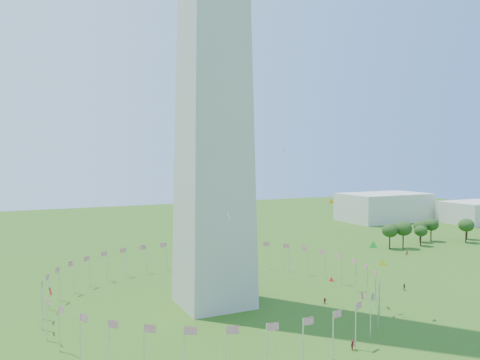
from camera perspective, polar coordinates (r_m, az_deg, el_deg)
name	(u,v)px	position (r m, az deg, el deg)	size (l,w,h in m)	color
flag_ring	(214,287)	(120.64, -3.20, -12.84)	(80.24, 80.24, 9.00)	silver
gov_building_east_a	(384,207)	(285.97, 17.16, -3.16)	(50.00, 30.00, 16.00)	beige
gov_building_east_b	(476,212)	(295.94, 26.83, -3.53)	(35.00, 25.00, 12.00)	beige
kites_aloft	(327,240)	(103.18, 10.54, -7.25)	(104.03, 72.27, 37.95)	yellow
tree_line_east	(428,233)	(215.11, 21.92, -5.99)	(53.28, 15.62, 10.92)	#2A511B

